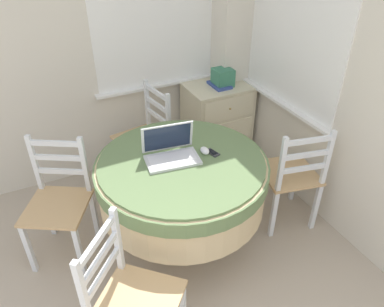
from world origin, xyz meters
name	(u,v)px	position (x,y,z in m)	size (l,w,h in m)	color
corner_room_shell	(208,70)	(1.16, 1.80, 1.28)	(4.30, 4.71, 2.55)	beige
round_dining_table	(182,180)	(0.89, 1.62, 0.60)	(1.16, 1.16, 0.76)	#4C3D2D
laptop	(171,152)	(0.84, 1.68, 0.81)	(0.38, 0.28, 0.22)	silver
computer_mouse	(205,151)	(1.06, 1.63, 0.78)	(0.05, 0.08, 0.04)	white
cell_phone	(212,153)	(1.11, 1.61, 0.77)	(0.07, 0.11, 0.01)	#2D2D33
dining_chair_near_back_window	(146,138)	(0.93, 2.49, 0.45)	(0.47, 0.47, 0.90)	tan
dining_chair_near_right_window	(291,176)	(1.73, 1.48, 0.45)	(0.48, 0.49, 0.90)	tan
dining_chair_camera_near	(131,300)	(0.30, 1.00, 0.45)	(0.58, 0.58, 0.90)	tan
dining_chair_left_flank	(59,203)	(0.10, 1.95, 0.45)	(0.56, 0.56, 0.90)	tan
corner_cabinet	(217,121)	(1.71, 2.58, 0.38)	(0.60, 0.48, 0.77)	beige
storage_box	(223,77)	(1.73, 2.55, 0.85)	(0.17, 0.17, 0.16)	#387A5B
book_on_cabinet	(219,85)	(1.70, 2.55, 0.78)	(0.15, 0.23, 0.02)	#33478C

